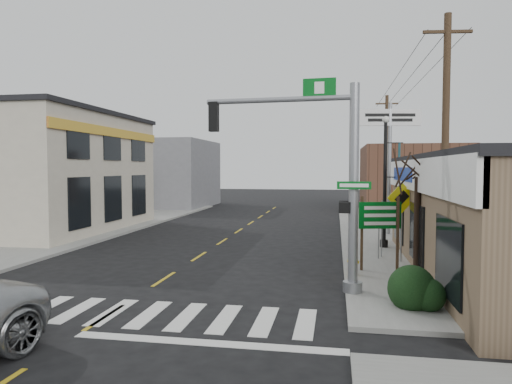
% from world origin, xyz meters
% --- Properties ---
extents(ground, '(140.00, 140.00, 0.00)m').
position_xyz_m(ground, '(0.00, 0.00, 0.00)').
color(ground, black).
rests_on(ground, ground).
extents(sidewalk_right, '(6.00, 38.00, 0.13)m').
position_xyz_m(sidewalk_right, '(9.00, 13.00, 0.07)').
color(sidewalk_right, slate).
rests_on(sidewalk_right, ground).
extents(sidewalk_left, '(6.00, 38.00, 0.13)m').
position_xyz_m(sidewalk_left, '(-9.00, 13.00, 0.07)').
color(sidewalk_left, slate).
rests_on(sidewalk_left, ground).
extents(center_line, '(0.12, 56.00, 0.01)m').
position_xyz_m(center_line, '(0.00, 8.00, 0.01)').
color(center_line, gold).
rests_on(center_line, ground).
extents(crosswalk, '(11.00, 2.20, 0.01)m').
position_xyz_m(crosswalk, '(0.00, 0.40, 0.01)').
color(crosswalk, silver).
rests_on(crosswalk, ground).
extents(left_building, '(12.00, 12.00, 6.80)m').
position_xyz_m(left_building, '(-13.00, 14.00, 3.40)').
color(left_building, '#BEB49E').
rests_on(left_building, ground).
extents(bldg_distant_right, '(8.00, 10.00, 5.60)m').
position_xyz_m(bldg_distant_right, '(12.00, 30.00, 2.80)').
color(bldg_distant_right, brown).
rests_on(bldg_distant_right, ground).
extents(bldg_distant_left, '(9.00, 10.00, 6.40)m').
position_xyz_m(bldg_distant_left, '(-11.00, 32.00, 3.20)').
color(bldg_distant_left, slate).
rests_on(bldg_distant_left, ground).
extents(traffic_signal_pole, '(4.92, 0.38, 6.23)m').
position_xyz_m(traffic_signal_pole, '(5.46, 3.00, 3.84)').
color(traffic_signal_pole, gray).
rests_on(traffic_signal_pole, sidewalk_right).
extents(guide_sign, '(1.50, 0.13, 2.63)m').
position_xyz_m(guide_sign, '(7.22, 5.93, 1.84)').
color(guide_sign, '#44311F').
rests_on(guide_sign, sidewalk_right).
extents(fire_hydrant, '(0.24, 0.24, 0.78)m').
position_xyz_m(fire_hydrant, '(6.30, 5.26, 0.55)').
color(fire_hydrant, '#ECC700').
rests_on(fire_hydrant, sidewalk_right).
extents(ped_crossing_sign, '(1.19, 0.08, 3.07)m').
position_xyz_m(ped_crossing_sign, '(8.20, 7.74, 2.20)').
color(ped_crossing_sign, gray).
rests_on(ped_crossing_sign, sidewalk_right).
extents(lamp_post, '(0.77, 0.61, 5.96)m').
position_xyz_m(lamp_post, '(7.96, 10.99, 3.59)').
color(lamp_post, black).
rests_on(lamp_post, sidewalk_right).
extents(dance_center_sign, '(3.36, 0.21, 7.13)m').
position_xyz_m(dance_center_sign, '(8.57, 15.39, 5.47)').
color(dance_center_sign, gray).
rests_on(dance_center_sign, sidewalk_right).
extents(bare_tree, '(2.49, 2.49, 4.98)m').
position_xyz_m(bare_tree, '(8.39, 5.49, 4.05)').
color(bare_tree, black).
rests_on(bare_tree, sidewalk_right).
extents(shrub_front, '(1.24, 1.24, 0.93)m').
position_xyz_m(shrub_front, '(7.67, 1.83, 0.59)').
color(shrub_front, '#1B3813').
rests_on(shrub_front, sidewalk_right).
extents(shrub_back, '(1.21, 1.21, 0.91)m').
position_xyz_m(shrub_back, '(10.06, 6.45, 0.58)').
color(shrub_back, black).
rests_on(shrub_back, sidewalk_right).
extents(utility_pole_near, '(1.41, 0.21, 8.12)m').
position_xyz_m(utility_pole_near, '(8.87, 3.83, 4.29)').
color(utility_pole_near, '#412A1E').
rests_on(utility_pole_near, sidewalk_right).
extents(utility_pole_far, '(1.46, 0.22, 8.42)m').
position_xyz_m(utility_pole_far, '(8.97, 20.88, 4.44)').
color(utility_pole_far, '#42341E').
rests_on(utility_pole_far, sidewalk_right).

